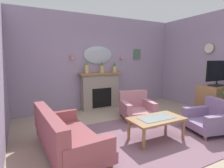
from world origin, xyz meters
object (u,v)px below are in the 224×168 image
wall_mirror (98,55)px  coffee_table (156,121)px  mantel_vase_right (115,67)px  armchair_by_coffee_table (136,107)px  fireplace (100,91)px  mantel_vase_left (87,67)px  wall_sconce_right (122,57)px  tv_flatscreen (218,72)px  framed_picture (137,54)px  wall_sconce_left (72,56)px  armchair_in_corner (211,118)px  mantel_vase_centre (102,67)px  wall_clock (209,48)px  tv_cabinet (214,103)px  floral_couch (64,136)px

wall_mirror → coffee_table: size_ratio=0.87×
mantel_vase_right → armchair_by_coffee_table: bearing=-90.7°
fireplace → mantel_vase_left: (-0.45, -0.03, 0.77)m
wall_sconce_right → tv_flatscreen: size_ratio=0.17×
wall_mirror → framed_picture: size_ratio=2.67×
wall_sconce_left → armchair_in_corner: wall_sconce_left is taller
mantel_vase_centre → coffee_table: (0.04, -2.52, -0.95)m
wall_sconce_left → armchair_by_coffee_table: size_ratio=0.14×
wall_clock → tv_cabinet: wall_clock is taller
fireplace → mantel_vase_centre: mantel_vase_centre is taller
mantel_vase_centre → wall_sconce_right: 0.87m
wall_mirror → tv_flatscreen: bearing=-47.8°
mantel_vase_centre → floral_couch: size_ratio=0.21×
mantel_vase_left → mantel_vase_centre: mantel_vase_left is taller
wall_sconce_left → wall_sconce_right: 1.70m
fireplace → floral_couch: 2.81m
fireplace → wall_clock: wall_clock is taller
wall_sconce_left → coffee_table: size_ratio=0.13×
wall_sconce_left → tv_flatscreen: (3.10, -2.43, -0.41)m
tv_cabinet → tv_flatscreen: tv_flatscreen is taller
wall_clock → mantel_vase_centre: bearing=148.2°
mantel_vase_centre → tv_flatscreen: 3.19m
mantel_vase_right → wall_mirror: 0.65m
fireplace → armchair_by_coffee_table: fireplace is taller
wall_mirror → tv_cabinet: wall_mirror is taller
framed_picture → mantel_vase_left: bearing=-174.7°
wall_mirror → floral_couch: (-1.65, -2.40, -1.39)m
fireplace → wall_sconce_right: wall_sconce_right is taller
wall_sconce_left → tv_flatscreen: bearing=-38.1°
mantel_vase_left → armchair_in_corner: size_ratio=0.41×
fireplace → wall_mirror: bearing=90.0°
wall_sconce_right → tv_cabinet: (1.40, -2.41, -1.21)m
tv_cabinet → coffee_table: bearing=-174.0°
tv_flatscreen → fireplace: bearing=133.9°
mantel_vase_centre → armchair_in_corner: bearing=-63.8°
fireplace → tv_flatscreen: (2.25, -2.34, 0.68)m
wall_sconce_right → coffee_table: size_ratio=0.13×
mantel_vase_centre → mantel_vase_right: size_ratio=1.07×
mantel_vase_centre → tv_cabinet: (2.20, -2.29, -0.88)m
fireplace → wall_sconce_right: size_ratio=9.71×
fireplace → tv_cabinet: (2.25, -2.32, -0.12)m
mantel_vase_right → wall_mirror: bearing=161.2°
mantel_vase_centre → armchair_in_corner: size_ratio=0.38×
framed_picture → tv_flatscreen: (0.75, -2.49, -0.50)m
floral_couch → wall_clock: bearing=7.1°
floral_couch → armchair_in_corner: (3.07, -0.55, -0.01)m
wall_sconce_left → wall_clock: 4.04m
fireplace → wall_sconce_left: bearing=173.8°
wall_sconce_right → wall_clock: 2.64m
wall_clock → floral_couch: size_ratio=0.18×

